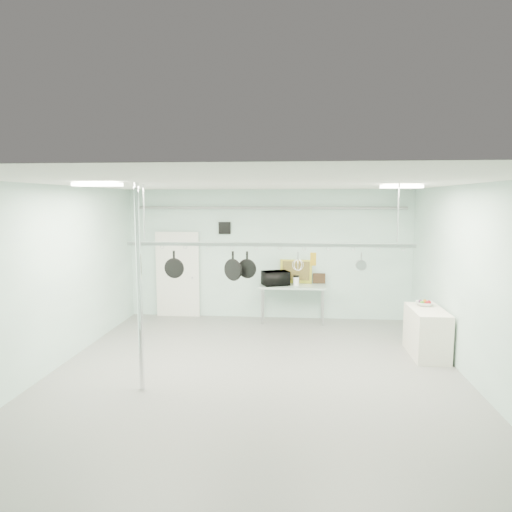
# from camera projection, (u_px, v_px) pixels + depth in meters

# --- Properties ---
(floor) EXTENTS (8.00, 8.00, 0.00)m
(floor) POSITION_uv_depth(u_px,v_px,m) (254.00, 378.00, 7.56)
(floor) COLOR gray
(floor) RESTS_ON ground
(ceiling) EXTENTS (7.00, 8.00, 0.02)m
(ceiling) POSITION_uv_depth(u_px,v_px,m) (254.00, 184.00, 7.17)
(ceiling) COLOR silver
(ceiling) RESTS_ON back_wall
(back_wall) EXTENTS (7.00, 0.02, 3.20)m
(back_wall) POSITION_uv_depth(u_px,v_px,m) (269.00, 254.00, 11.31)
(back_wall) COLOR silver
(back_wall) RESTS_ON floor
(right_wall) EXTENTS (0.02, 8.00, 3.20)m
(right_wall) POSITION_uv_depth(u_px,v_px,m) (478.00, 287.00, 7.07)
(right_wall) COLOR silver
(right_wall) RESTS_ON floor
(door) EXTENTS (1.10, 0.10, 2.20)m
(door) POSITION_uv_depth(u_px,v_px,m) (178.00, 275.00, 11.53)
(door) COLOR silver
(door) RESTS_ON floor
(wall_vent) EXTENTS (0.30, 0.04, 0.30)m
(wall_vent) POSITION_uv_depth(u_px,v_px,m) (225.00, 228.00, 11.31)
(wall_vent) COLOR black
(wall_vent) RESTS_ON back_wall
(conduit_pipe) EXTENTS (6.60, 0.07, 0.07)m
(conduit_pipe) POSITION_uv_depth(u_px,v_px,m) (269.00, 208.00, 11.08)
(conduit_pipe) COLOR gray
(conduit_pipe) RESTS_ON back_wall
(chrome_pole) EXTENTS (0.08, 0.08, 3.20)m
(chrome_pole) POSITION_uv_depth(u_px,v_px,m) (139.00, 289.00, 6.92)
(chrome_pole) COLOR silver
(chrome_pole) RESTS_ON floor
(prep_table) EXTENTS (1.60, 0.70, 0.91)m
(prep_table) POSITION_uv_depth(u_px,v_px,m) (293.00, 288.00, 10.97)
(prep_table) COLOR #9BB6AA
(prep_table) RESTS_ON floor
(side_cabinet) EXTENTS (0.60, 1.20, 0.90)m
(side_cabinet) POSITION_uv_depth(u_px,v_px,m) (427.00, 332.00, 8.62)
(side_cabinet) COLOR silver
(side_cabinet) RESTS_ON floor
(pot_rack) EXTENTS (4.80, 0.06, 1.00)m
(pot_rack) POSITION_uv_depth(u_px,v_px,m) (268.00, 243.00, 7.57)
(pot_rack) COLOR #B7B7BC
(pot_rack) RESTS_ON ceiling
(light_panel_left) EXTENTS (0.65, 0.30, 0.05)m
(light_panel_left) POSITION_uv_depth(u_px,v_px,m) (98.00, 184.00, 6.57)
(light_panel_left) COLOR white
(light_panel_left) RESTS_ON ceiling
(light_panel_right) EXTENTS (0.65, 0.30, 0.05)m
(light_panel_right) POSITION_uv_depth(u_px,v_px,m) (401.00, 187.00, 7.56)
(light_panel_right) COLOR white
(light_panel_right) RESTS_ON ceiling
(microwave) EXTENTS (0.72, 0.61, 0.34)m
(microwave) POSITION_uv_depth(u_px,v_px,m) (276.00, 278.00, 10.94)
(microwave) COLOR black
(microwave) RESTS_ON prep_table
(coffee_canister) EXTENTS (0.16, 0.16, 0.21)m
(coffee_canister) POSITION_uv_depth(u_px,v_px,m) (296.00, 281.00, 10.90)
(coffee_canister) COLOR white
(coffee_canister) RESTS_ON prep_table
(painting_large) EXTENTS (0.79, 0.19, 0.58)m
(painting_large) POSITION_uv_depth(u_px,v_px,m) (296.00, 271.00, 11.21)
(painting_large) COLOR gold
(painting_large) RESTS_ON prep_table
(painting_small) EXTENTS (0.30, 0.09, 0.25)m
(painting_small) POSITION_uv_depth(u_px,v_px,m) (319.00, 278.00, 11.18)
(painting_small) COLOR black
(painting_small) RESTS_ON prep_table
(fruit_bowl) EXTENTS (0.37, 0.37, 0.08)m
(fruit_bowl) POSITION_uv_depth(u_px,v_px,m) (425.00, 304.00, 8.83)
(fruit_bowl) COLOR silver
(fruit_bowl) RESTS_ON side_cabinet
(skillet_left) EXTENTS (0.35, 0.08, 0.48)m
(skillet_left) POSITION_uv_depth(u_px,v_px,m) (174.00, 265.00, 7.75)
(skillet_left) COLOR black
(skillet_left) RESTS_ON pot_rack
(skillet_mid) EXTENTS (0.35, 0.25, 0.50)m
(skillet_mid) POSITION_uv_depth(u_px,v_px,m) (233.00, 266.00, 7.67)
(skillet_mid) COLOR black
(skillet_mid) RESTS_ON pot_rack
(skillet_right) EXTENTS (0.33, 0.14, 0.46)m
(skillet_right) POSITION_uv_depth(u_px,v_px,m) (247.00, 265.00, 7.64)
(skillet_right) COLOR black
(skillet_right) RESTS_ON pot_rack
(whisk) EXTENTS (0.22, 0.22, 0.32)m
(whisk) POSITION_uv_depth(u_px,v_px,m) (298.00, 261.00, 7.56)
(whisk) COLOR #AFAFB4
(whisk) RESTS_ON pot_rack
(grater) EXTENTS (0.10, 0.05, 0.24)m
(grater) POSITION_uv_depth(u_px,v_px,m) (313.00, 259.00, 7.54)
(grater) COLOR gold
(grater) RESTS_ON pot_rack
(saucepan) EXTENTS (0.20, 0.15, 0.30)m
(saucepan) POSITION_uv_depth(u_px,v_px,m) (361.00, 261.00, 7.47)
(saucepan) COLOR silver
(saucepan) RESTS_ON pot_rack
(fruit_cluster) EXTENTS (0.24, 0.24, 0.09)m
(fruit_cluster) POSITION_uv_depth(u_px,v_px,m) (425.00, 302.00, 8.83)
(fruit_cluster) COLOR maroon
(fruit_cluster) RESTS_ON fruit_bowl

